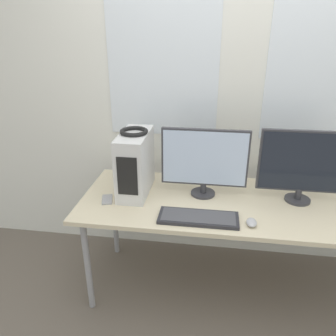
{
  "coord_description": "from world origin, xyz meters",
  "views": [
    {
      "loc": [
        -0.17,
        -1.5,
        1.75
      ],
      "look_at": [
        -0.44,
        0.38,
        0.93
      ],
      "focal_mm": 35.0,
      "sensor_mm": 36.0,
      "label": 1
    }
  ],
  "objects": [
    {
      "name": "ground_plane",
      "position": [
        0.0,
        0.0,
        0.0
      ],
      "size": [
        14.0,
        14.0,
        0.0
      ],
      "primitive_type": "plane",
      "color": "#665B51"
    },
    {
      "name": "wall_back",
      "position": [
        0.0,
        0.88,
        1.35
      ],
      "size": [
        8.0,
        0.07,
        2.7
      ],
      "color": "silver",
      "rests_on": "ground_plane"
    },
    {
      "name": "desk",
      "position": [
        0.0,
        0.38,
        0.67
      ],
      "size": [
        2.0,
        0.76,
        0.72
      ],
      "color": "beige",
      "rests_on": "ground_plane"
    },
    {
      "name": "pc_tower",
      "position": [
        -0.67,
        0.43,
        0.92
      ],
      "size": [
        0.18,
        0.42,
        0.41
      ],
      "color": "silver",
      "rests_on": "desk"
    },
    {
      "name": "headphones",
      "position": [
        -0.67,
        0.43,
        1.14
      ],
      "size": [
        0.18,
        0.18,
        0.03
      ],
      "color": "black",
      "rests_on": "pc_tower"
    },
    {
      "name": "monitor_main",
      "position": [
        -0.22,
        0.45,
        0.96
      ],
      "size": [
        0.55,
        0.16,
        0.45
      ],
      "color": "#333338",
      "rests_on": "desk"
    },
    {
      "name": "monitor_right_near",
      "position": [
        0.39,
        0.45,
        0.97
      ],
      "size": [
        0.54,
        0.16,
        0.47
      ],
      "color": "#333338",
      "rests_on": "desk"
    },
    {
      "name": "keyboard",
      "position": [
        -0.23,
        0.14,
        0.73
      ],
      "size": [
        0.46,
        0.17,
        0.02
      ],
      "color": "#28282D",
      "rests_on": "desk"
    },
    {
      "name": "mouse",
      "position": [
        0.07,
        0.12,
        0.73
      ],
      "size": [
        0.06,
        0.09,
        0.03
      ],
      "color": "#B2B2B7",
      "rests_on": "desk"
    },
    {
      "name": "cell_phone",
      "position": [
        -0.83,
        0.28,
        0.72
      ],
      "size": [
        0.1,
        0.14,
        0.01
      ],
      "rotation": [
        0.0,
        0.0,
        0.28
      ],
      "color": "#99999E",
      "rests_on": "desk"
    }
  ]
}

